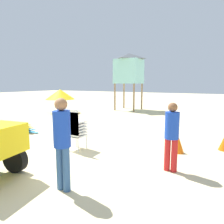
% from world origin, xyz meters
% --- Properties ---
extents(ground, '(80.00, 80.00, 0.00)m').
position_xyz_m(ground, '(0.00, 0.00, 0.00)').
color(ground, beige).
extents(stacked_plastic_chairs, '(0.48, 0.48, 1.29)m').
position_xyz_m(stacked_plastic_chairs, '(0.09, 1.21, 0.74)').
color(stacked_plastic_chairs, white).
rests_on(stacked_plastic_chairs, ground).
extents(surfboard_pile, '(2.62, 0.92, 0.40)m').
position_xyz_m(surfboard_pile, '(-3.86, 2.02, 0.19)').
color(surfboard_pile, '#268CCC').
rests_on(surfboard_pile, ground).
extents(lifeguard_near_left, '(0.32, 0.32, 1.61)m').
position_xyz_m(lifeguard_near_left, '(3.00, 1.15, 0.92)').
color(lifeguard_near_left, red).
rests_on(lifeguard_near_left, ground).
extents(lifeguard_near_center, '(0.32, 0.32, 1.78)m').
position_xyz_m(lifeguard_near_center, '(1.42, -0.73, 1.03)').
color(lifeguard_near_center, '#33598C').
rests_on(lifeguard_near_center, ground).
extents(lifeguard_tower, '(1.98, 1.98, 4.27)m').
position_xyz_m(lifeguard_tower, '(-2.55, 10.78, 3.15)').
color(lifeguard_tower, olive).
rests_on(lifeguard_tower, ground).
extents(beach_umbrella_left, '(1.99, 1.99, 1.64)m').
position_xyz_m(beach_umbrella_left, '(-6.00, 6.99, 1.29)').
color(beach_umbrella_left, beige).
rests_on(beach_umbrella_left, ground).
extents(traffic_cone_near, '(0.34, 0.34, 0.48)m').
position_xyz_m(traffic_cone_near, '(2.89, 2.55, 0.24)').
color(traffic_cone_near, orange).
rests_on(traffic_cone_near, ground).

